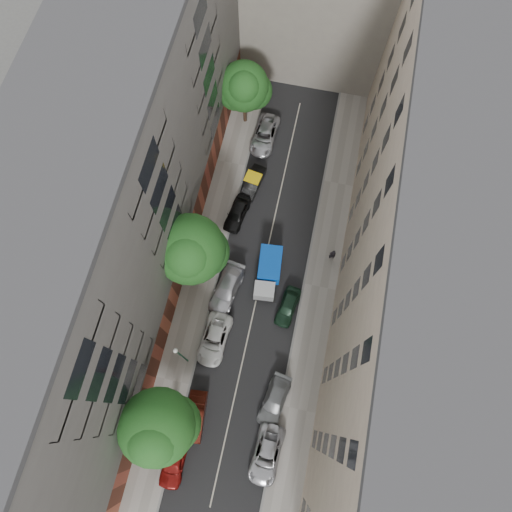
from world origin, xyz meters
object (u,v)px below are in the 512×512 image
(car_left_4, at_px, (237,213))
(car_left_6, at_px, (265,135))
(tree_mid, at_px, (191,251))
(car_left_3, at_px, (227,289))
(tree_near, at_px, (158,429))
(pedestrian, at_px, (332,254))
(car_right_2, at_px, (288,307))
(car_right_0, at_px, (267,455))
(lamp_post, at_px, (180,355))
(tree_far, at_px, (245,88))
(tarp_truck, at_px, (268,272))
(car_left_0, at_px, (174,460))
(car_left_2, at_px, (214,339))
(car_left_1, at_px, (195,416))
(car_left_5, at_px, (253,183))
(car_right_1, at_px, (274,401))

(car_left_4, xyz_separation_m, car_left_6, (0.80, 9.20, 0.02))
(car_left_6, bearing_deg, tree_mid, -98.00)
(car_left_3, xyz_separation_m, tree_near, (-1.70, -12.41, 5.37))
(pedestrian, bearing_deg, car_right_2, 52.50)
(car_right_0, bearing_deg, lamp_post, 147.52)
(tree_near, height_order, tree_far, tree_near)
(tarp_truck, bearing_deg, car_left_0, -109.21)
(car_left_2, distance_m, car_right_2, 7.16)
(tree_near, xyz_separation_m, pedestrian, (10.56, 17.65, -5.08))
(car_left_1, xyz_separation_m, pedestrian, (8.85, 16.43, 0.34))
(car_left_3, relative_size, car_left_6, 0.99)
(car_left_4, distance_m, car_left_5, 3.69)
(tarp_truck, distance_m, car_right_2, 3.54)
(pedestrian, bearing_deg, car_left_1, 53.04)
(car_left_2, bearing_deg, car_right_1, -29.32)
(tarp_truck, relative_size, car_left_4, 1.24)
(car_left_1, bearing_deg, car_left_4, 86.96)
(car_left_6, relative_size, pedestrian, 2.92)
(car_left_1, distance_m, tree_mid, 13.75)
(car_left_1, height_order, tree_mid, tree_mid)
(car_left_0, relative_size, lamp_post, 0.66)
(car_left_5, relative_size, tree_near, 0.43)
(lamp_post, bearing_deg, car_left_2, 49.81)
(car_left_3, distance_m, car_right_2, 5.77)
(tarp_truck, height_order, tree_far, tree_far)
(car_left_1, xyz_separation_m, car_left_6, (0.00, 28.00, 0.02))
(tarp_truck, bearing_deg, car_left_2, -121.70)
(car_left_1, bearing_deg, pedestrian, 56.20)
(car_right_2, bearing_deg, car_left_1, -109.19)
(car_left_5, distance_m, tree_near, 24.29)
(car_left_1, relative_size, car_left_4, 1.03)
(car_left_0, bearing_deg, car_right_1, 41.02)
(car_left_1, bearing_deg, tree_far, 89.13)
(car_right_2, xyz_separation_m, lamp_post, (-7.64, -6.51, 3.59))
(car_left_3, height_order, tree_mid, tree_mid)
(tarp_truck, xyz_separation_m, car_left_5, (-3.40, 9.01, -0.60))
(car_right_1, height_order, car_right_2, car_right_1)
(car_left_2, height_order, car_left_4, car_left_4)
(car_right_2, xyz_separation_m, pedestrian, (3.10, 5.63, 0.37))
(car_left_5, distance_m, tree_mid, 11.86)
(car_left_5, distance_m, car_right_0, 24.84)
(car_left_0, relative_size, car_left_3, 0.87)
(car_left_0, relative_size, car_left_6, 0.86)
(car_right_0, distance_m, tree_far, 32.75)
(tree_near, distance_m, tree_far, 30.85)
(car_right_2, bearing_deg, pedestrian, 69.98)
(car_left_6, bearing_deg, lamp_post, -92.10)
(car_left_0, relative_size, tree_near, 0.49)
(tree_far, relative_size, pedestrian, 4.42)
(car_left_5, bearing_deg, tarp_truck, -59.39)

